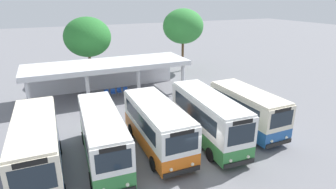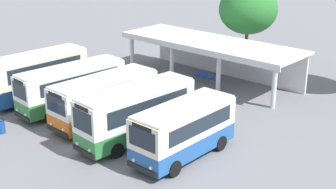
# 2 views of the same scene
# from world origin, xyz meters

# --- Properties ---
(ground_plane) EXTENTS (180.00, 180.00, 0.00)m
(ground_plane) POSITION_xyz_m (0.00, 0.00, 0.00)
(ground_plane) COLOR slate
(city_bus_nearest_orange) EXTENTS (2.39, 7.76, 3.53)m
(city_bus_nearest_orange) POSITION_xyz_m (-8.50, 2.16, 1.94)
(city_bus_nearest_orange) COLOR black
(city_bus_nearest_orange) RESTS_ON ground
(city_bus_second_in_row) EXTENTS (2.56, 8.10, 3.16)m
(city_bus_second_in_row) POSITION_xyz_m (-4.96, 2.65, 1.75)
(city_bus_second_in_row) COLOR black
(city_bus_second_in_row) RESTS_ON ground
(city_bus_middle_cream) EXTENTS (2.56, 7.61, 3.11)m
(city_bus_middle_cream) POSITION_xyz_m (-1.42, 2.66, 1.73)
(city_bus_middle_cream) COLOR black
(city_bus_middle_cream) RESTS_ON ground
(city_bus_fourth_amber) EXTENTS (2.61, 7.96, 3.35)m
(city_bus_fourth_amber) POSITION_xyz_m (2.13, 2.18, 1.85)
(city_bus_fourth_amber) COLOR black
(city_bus_fourth_amber) RESTS_ON ground
(city_bus_fifth_blue) EXTENTS (2.43, 6.69, 3.10)m
(city_bus_fifth_blue) POSITION_xyz_m (5.67, 2.40, 1.72)
(city_bus_fifth_blue) COLOR black
(city_bus_fifth_blue) RESTS_ON ground
(terminal_canopy) EXTENTS (16.00, 5.12, 3.40)m
(terminal_canopy) POSITION_xyz_m (-1.87, 15.09, 2.60)
(terminal_canopy) COLOR silver
(terminal_canopy) RESTS_ON ground
(waiting_chair_end_by_column) EXTENTS (0.44, 0.44, 0.86)m
(waiting_chair_end_by_column) POSITION_xyz_m (-2.40, 13.69, 0.52)
(waiting_chair_end_by_column) COLOR slate
(waiting_chair_end_by_column) RESTS_ON ground
(waiting_chair_second_from_end) EXTENTS (0.44, 0.44, 0.86)m
(waiting_chair_second_from_end) POSITION_xyz_m (-1.74, 13.69, 0.52)
(waiting_chair_second_from_end) COLOR slate
(waiting_chair_second_from_end) RESTS_ON ground
(waiting_chair_middle_seat) EXTENTS (0.44, 0.44, 0.86)m
(waiting_chair_middle_seat) POSITION_xyz_m (-1.09, 13.78, 0.52)
(waiting_chair_middle_seat) COLOR slate
(waiting_chair_middle_seat) RESTS_ON ground
(waiting_chair_fourth_seat) EXTENTS (0.44, 0.44, 0.86)m
(waiting_chair_fourth_seat) POSITION_xyz_m (-0.43, 13.75, 0.52)
(waiting_chair_fourth_seat) COLOR slate
(waiting_chair_fourth_seat) RESTS_ON ground
(roadside_tree_behind_canopy) EXTENTS (5.44, 5.44, 7.42)m
(roadside_tree_behind_canopy) POSITION_xyz_m (-2.66, 21.20, 5.10)
(roadside_tree_behind_canopy) COLOR brown
(roadside_tree_behind_canopy) RESTS_ON ground
(litter_bin_apron) EXTENTS (0.49, 0.49, 0.90)m
(litter_bin_apron) POSITION_xyz_m (-4.87, -2.96, 0.46)
(litter_bin_apron) COLOR #19478C
(litter_bin_apron) RESTS_ON ground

